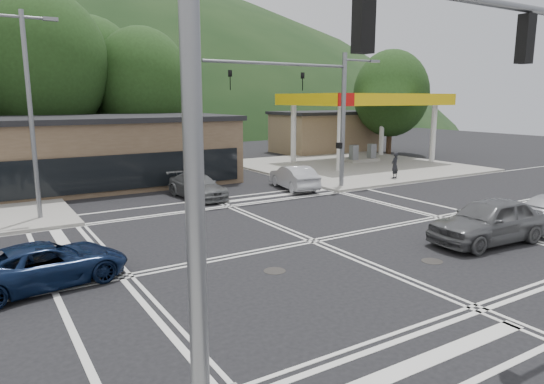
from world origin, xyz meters
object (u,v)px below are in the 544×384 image
car_blue_west (46,264)px  car_queue_b (191,166)px  car_northbound (197,186)px  pedestrian (395,165)px  car_queue_a (294,177)px  car_grey_center (489,221)px

car_blue_west → car_queue_b: size_ratio=1.04×
car_northbound → pedestrian: size_ratio=2.59×
car_blue_west → car_queue_a: bearing=-68.0°
pedestrian → car_queue_b: bearing=-54.2°
car_queue_a → pedestrian: size_ratio=2.50×
car_grey_center → pedestrian: 14.23m
car_queue_a → car_queue_b: (-3.50, 7.61, 0.03)m
car_queue_b → pedestrian: pedestrian is taller
car_queue_a → car_blue_west: bearing=41.0°
car_queue_b → car_queue_a: bearing=119.2°
car_grey_center → car_queue_a: 13.03m
car_blue_west → car_queue_b: (11.28, 16.51, 0.11)m
car_grey_center → car_northbound: size_ratio=1.12×
car_queue_a → car_northbound: bearing=4.5°
car_queue_a → pedestrian: (7.50, -0.92, 0.30)m
car_blue_west → pedestrian: size_ratio=2.64×
car_queue_a → car_northbound: size_ratio=0.97×
car_blue_west → pedestrian: pedestrian is taller
car_grey_center → car_queue_a: size_ratio=1.16×
car_blue_west → car_grey_center: car_grey_center is taller
car_queue_b → car_northbound: bearing=74.9°
car_queue_b → car_blue_west: bearing=60.1°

